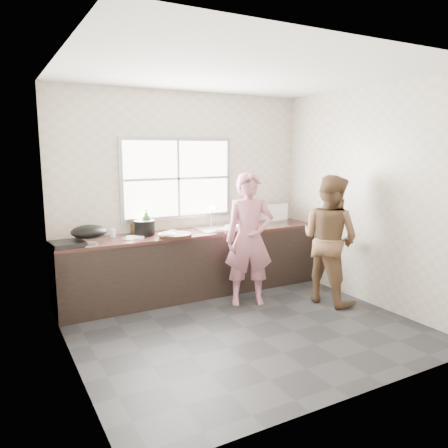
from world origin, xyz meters
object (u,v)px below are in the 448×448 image
woman (249,244)px  cutting_board (176,235)px  bowl_held (219,230)px  glass_jar (113,233)px  bowl_crabs (233,229)px  dish_rack (271,213)px  person_side (329,239)px  bottle_brown_short (139,227)px  pot_lid_right (131,238)px  black_pot (144,228)px  bottle_green (146,221)px  bottle_brown_tall (136,227)px  pot_lid_left (86,244)px  burner (67,244)px  wok (89,232)px  plate_food (135,237)px  bowl_mince (167,236)px

woman → cutting_board: (-0.79, 0.47, 0.10)m
bowl_held → glass_jar: glass_jar is taller
bowl_crabs → dish_rack: size_ratio=0.47×
person_side → bowl_crabs: size_ratio=8.73×
bottle_brown_short → person_side: bearing=-32.4°
cutting_board → glass_jar: glass_jar is taller
person_side → pot_lid_right: size_ratio=7.30×
black_pot → woman: bearing=-33.7°
bowl_held → bottle_brown_short: bottle_brown_short is taller
woman → glass_jar: (-1.49, 0.82, 0.13)m
black_pot → cutting_board: bearing=-41.3°
bottle_green → bottle_brown_short: size_ratio=1.91×
glass_jar → dish_rack: dish_rack is taller
bottle_brown_tall → pot_lid_left: bearing=-152.3°
bowl_held → dish_rack: 1.06m
burner → dish_rack: size_ratio=0.89×
dish_rack → woman: bearing=-143.9°
bottle_brown_tall → bottle_brown_short: bearing=0.0°
bottle_brown_short → pot_lid_left: bearing=-153.8°
wok → bottle_green: bearing=17.5°
person_side → pot_lid_right: bearing=52.7°
bowl_held → bottle_brown_short: (-0.95, 0.44, 0.06)m
plate_food → burner: size_ratio=0.63×
glass_jar → wok: 0.42m
burner → pot_lid_left: size_ratio=1.28×
bowl_held → bottle_brown_tall: size_ratio=1.08×
bowl_held → bottle_green: bearing=157.0°
cutting_board → bowl_held: bowl_held is taller
woman → bottle_brown_tall: bearing=165.9°
cutting_board → pot_lid_right: (-0.53, 0.14, -0.01)m
cutting_board → glass_jar: (-0.70, 0.35, 0.03)m
woman → plate_food: size_ratio=6.96×
bowl_held → glass_jar: bearing=164.5°
bowl_mince → glass_jar: 0.68m
person_side → bowl_held: bearing=39.1°
bowl_mince → glass_jar: size_ratio=2.08×
dish_rack → bowl_mince: bearing=-176.1°
bottle_brown_tall → bowl_crabs: bearing=-20.1°
plate_food → pot_lid_right: size_ratio=1.00×
bowl_mince → bowl_held: bearing=0.0°
woman → bowl_held: size_ratio=7.74×
woman → bottle_brown_short: bearing=164.7°
bowl_held → burner: bowl_held is taller
woman → bottle_green: 1.36m
black_pot → bottle_green: 0.12m
cutting_board → bottle_green: size_ratio=1.22×
bowl_mince → bottle_brown_tall: 0.51m
bottle_brown_short → burner: bearing=-160.0°
bowl_mince → bowl_held: bowl_held is taller
cutting_board → bottle_green: (-0.25, 0.36, 0.15)m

